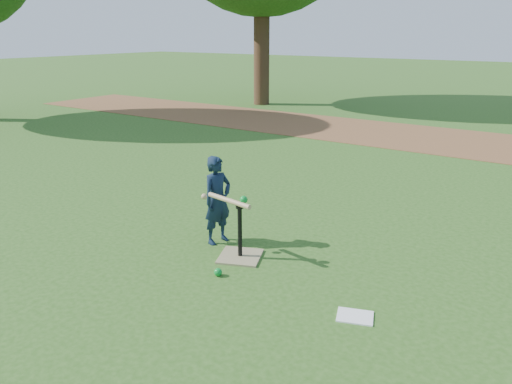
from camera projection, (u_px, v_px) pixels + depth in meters
The scene contains 7 objects.
ground at pixel (211, 258), 5.28m from camera, with size 80.00×80.00×0.00m, color #285116.
dirt_strip at pixel (422, 138), 11.18m from camera, with size 24.00×3.00×0.01m, color brown.
child at pixel (217, 200), 5.54m from camera, with size 0.36×0.24×1.00m, color #112033.
wiffle_ball_ground at pixel (218, 272), 4.88m from camera, with size 0.08×0.08×0.08m, color #0C8A2B.
clipboard at pixel (355, 316), 4.19m from camera, with size 0.30×0.23×0.01m, color white.
batting_tee at pixel (240, 248), 5.26m from camera, with size 0.56×0.56×0.61m.
swing_action at pixel (229, 200), 5.14m from camera, with size 0.63×0.15×0.12m.
Camera 1 is at (3.09, -3.71, 2.29)m, focal length 35.00 mm.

